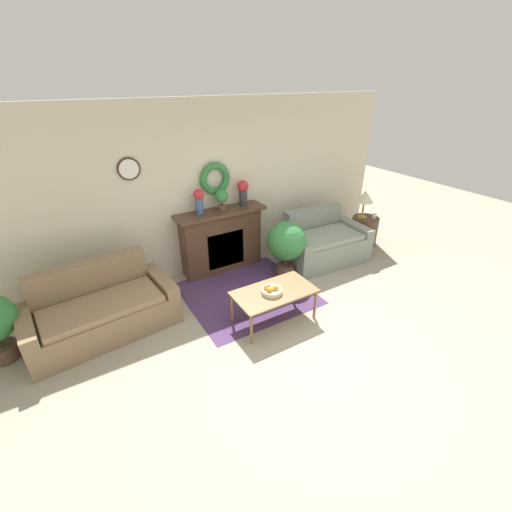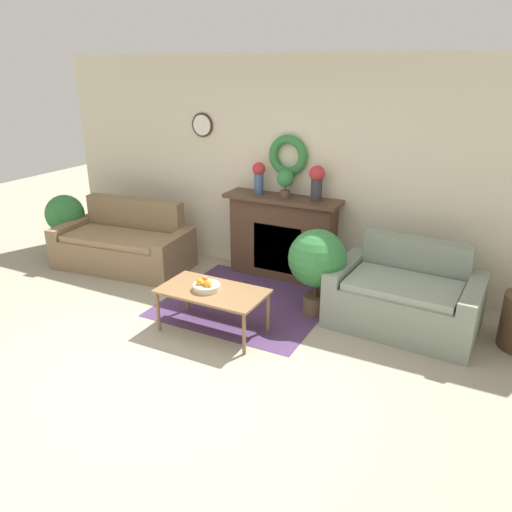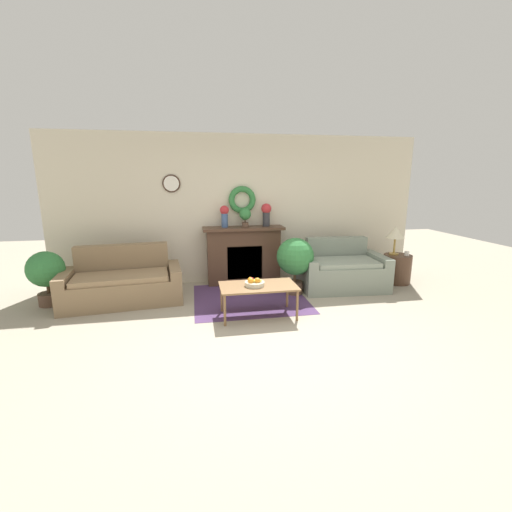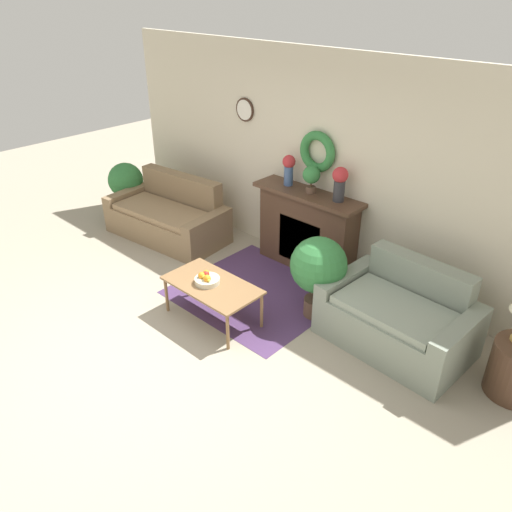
# 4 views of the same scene
# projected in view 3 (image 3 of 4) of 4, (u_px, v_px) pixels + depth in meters

# --- Properties ---
(ground_plane) EXTENTS (16.00, 16.00, 0.00)m
(ground_plane) POSITION_uv_depth(u_px,v_px,m) (273.00, 342.00, 4.11)
(ground_plane) COLOR #9E937F
(floor_rug) EXTENTS (1.80, 1.69, 0.01)m
(floor_rug) POSITION_uv_depth(u_px,v_px,m) (250.00, 298.00, 5.60)
(floor_rug) COLOR #4C335B
(floor_rug) RESTS_ON ground_plane
(wall_back) EXTENTS (6.80, 0.17, 2.70)m
(wall_back) POSITION_uv_depth(u_px,v_px,m) (241.00, 209.00, 6.36)
(wall_back) COLOR beige
(wall_back) RESTS_ON ground_plane
(fireplace) EXTENTS (1.47, 0.41, 1.06)m
(fireplace) POSITION_uv_depth(u_px,v_px,m) (244.00, 255.00, 6.34)
(fireplace) COLOR #4C3323
(fireplace) RESTS_ON ground_plane
(couch_left) EXTENTS (1.86, 1.05, 0.87)m
(couch_left) POSITION_uv_depth(u_px,v_px,m) (123.00, 283.00, 5.42)
(couch_left) COLOR #846B4C
(couch_left) RESTS_ON ground_plane
(loveseat_right) EXTENTS (1.52, 1.02, 0.86)m
(loveseat_right) POSITION_uv_depth(u_px,v_px,m) (341.00, 271.00, 6.11)
(loveseat_right) COLOR gray
(loveseat_right) RESTS_ON ground_plane
(coffee_table) EXTENTS (1.08, 0.59, 0.46)m
(coffee_table) POSITION_uv_depth(u_px,v_px,m) (258.00, 288.00, 4.81)
(coffee_table) COLOR olive
(coffee_table) RESTS_ON ground_plane
(fruit_bowl) EXTENTS (0.28, 0.28, 0.12)m
(fruit_bowl) POSITION_uv_depth(u_px,v_px,m) (254.00, 283.00, 4.76)
(fruit_bowl) COLOR beige
(fruit_bowl) RESTS_ON coffee_table
(side_table_by_loveseat) EXTENTS (0.50, 0.50, 0.53)m
(side_table_by_loveseat) POSITION_uv_depth(u_px,v_px,m) (397.00, 269.00, 6.40)
(side_table_by_loveseat) COLOR #4C3323
(side_table_by_loveseat) RESTS_ON ground_plane
(table_lamp) EXTENTS (0.32, 0.32, 0.53)m
(table_lamp) POSITION_uv_depth(u_px,v_px,m) (396.00, 233.00, 6.29)
(table_lamp) COLOR #B28E42
(table_lamp) RESTS_ON side_table_by_loveseat
(mug) EXTENTS (0.08, 0.08, 0.08)m
(mug) POSITION_uv_depth(u_px,v_px,m) (407.00, 254.00, 6.27)
(mug) COLOR silver
(mug) RESTS_ON side_table_by_loveseat
(vase_on_mantel_left) EXTENTS (0.16, 0.16, 0.39)m
(vase_on_mantel_left) POSITION_uv_depth(u_px,v_px,m) (225.00, 215.00, 6.12)
(vase_on_mantel_left) COLOR #3D5684
(vase_on_mantel_left) RESTS_ON fireplace
(vase_on_mantel_right) EXTENTS (0.19, 0.19, 0.42)m
(vase_on_mantel_right) POSITION_uv_depth(u_px,v_px,m) (266.00, 213.00, 6.25)
(vase_on_mantel_right) COLOR #2D2D33
(vase_on_mantel_right) RESTS_ON fireplace
(potted_plant_on_mantel) EXTENTS (0.22, 0.22, 0.34)m
(potted_plant_on_mantel) POSITION_uv_depth(u_px,v_px,m) (245.00, 215.00, 6.17)
(potted_plant_on_mantel) COLOR brown
(potted_plant_on_mantel) RESTS_ON fireplace
(potted_plant_floor_by_couch) EXTENTS (0.54, 0.54, 0.85)m
(potted_plant_floor_by_couch) POSITION_uv_depth(u_px,v_px,m) (46.00, 272.00, 5.21)
(potted_plant_floor_by_couch) COLOR brown
(potted_plant_floor_by_couch) RESTS_ON ground_plane
(potted_plant_floor_by_loveseat) EXTENTS (0.62, 0.62, 0.96)m
(potted_plant_floor_by_loveseat) POSITION_uv_depth(u_px,v_px,m) (295.00, 258.00, 5.71)
(potted_plant_floor_by_loveseat) COLOR brown
(potted_plant_floor_by_loveseat) RESTS_ON ground_plane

